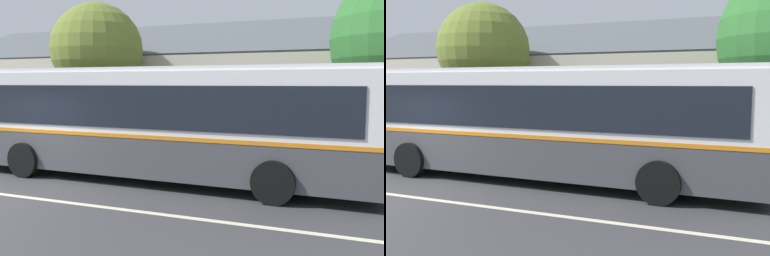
{
  "view_description": "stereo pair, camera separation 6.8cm",
  "coord_description": "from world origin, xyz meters",
  "views": [
    {
      "loc": [
        8.3,
        -7.71,
        2.7
      ],
      "look_at": [
        3.81,
        3.5,
        1.42
      ],
      "focal_mm": 40.0,
      "sensor_mm": 36.0,
      "label": 1
    },
    {
      "loc": [
        8.36,
        -7.69,
        2.7
      ],
      "look_at": [
        3.81,
        3.5,
        1.42
      ],
      "focal_mm": 40.0,
      "sensor_mm": 36.0,
      "label": 2
    }
  ],
  "objects": [
    {
      "name": "bench_down_street",
      "position": [
        -0.64,
        5.9,
        0.57
      ],
      "size": [
        1.68,
        0.51,
        0.94
      ],
      "color": "brown",
      "rests_on": "sidewalk_far"
    },
    {
      "name": "bench_by_building",
      "position": [
        -4.91,
        5.95,
        0.56
      ],
      "size": [
        1.55,
        0.51,
        0.94
      ],
      "color": "brown",
      "rests_on": "sidewalk_far"
    },
    {
      "name": "sidewalk_far",
      "position": [
        0.0,
        6.0,
        0.07
      ],
      "size": [
        60.0,
        3.0,
        0.15
      ],
      "primitive_type": "cube",
      "color": "gray",
      "rests_on": "ground"
    },
    {
      "name": "community_building",
      "position": [
        -1.61,
        13.15,
        2.05
      ],
      "size": [
        21.0,
        9.2,
        6.74
      ],
      "color": "beige",
      "rests_on": "ground"
    },
    {
      "name": "street_tree_secondary",
      "position": [
        -1.8,
        7.14,
        3.93
      ],
      "size": [
        3.69,
        3.69,
        5.88
      ],
      "color": "#4C3828",
      "rests_on": "ground"
    },
    {
      "name": "transit_bus",
      "position": [
        2.75,
        2.9,
        1.67
      ],
      "size": [
        12.42,
        2.94,
        3.1
      ],
      "color": "#47474C",
      "rests_on": "ground"
    }
  ]
}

